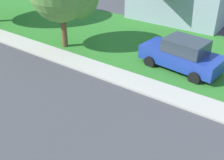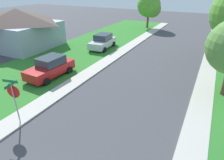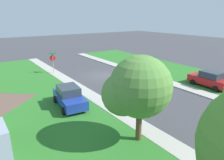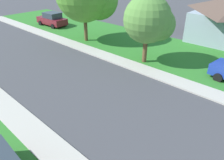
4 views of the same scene
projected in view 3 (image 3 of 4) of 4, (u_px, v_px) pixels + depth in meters
name	position (u px, v px, depth m)	size (l,w,h in m)	color
ground_plane	(103.00, 76.00, 26.82)	(120.00, 120.00, 0.00)	#424247
sidewalk_east	(136.00, 124.00, 14.82)	(1.40, 56.00, 0.10)	#B7B2A8
lawn_east	(76.00, 146.00, 12.28)	(8.00, 56.00, 0.08)	#2D7528
sidewalk_west	(211.00, 96.00, 19.91)	(1.40, 56.00, 0.10)	#B7B2A8
stop_sign_near_corner	(53.00, 60.00, 27.36)	(0.92, 0.92, 2.77)	#9E9EA3
stop_sign_far_corner	(154.00, 64.00, 24.90)	(0.90, 0.90, 2.77)	#9E9EA3
car_blue_behind_trees	(69.00, 97.00, 17.52)	(2.40, 4.48, 1.76)	#1E389E
car_red_driveway_right	(210.00, 79.00, 22.34)	(2.17, 4.37, 1.76)	red
tree_across_left	(136.00, 89.00, 11.92)	(3.93, 3.65, 5.37)	brown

